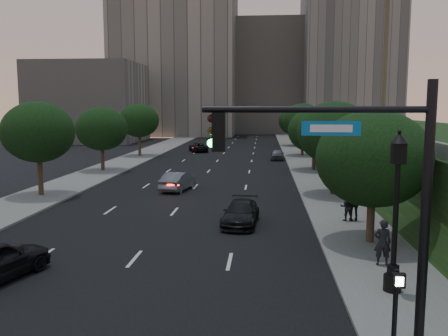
# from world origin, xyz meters

# --- Properties ---
(ground) EXTENTS (160.00, 160.00, 0.00)m
(ground) POSITION_xyz_m (0.00, 0.00, 0.00)
(ground) COLOR black
(ground) RESTS_ON ground
(road_surface) EXTENTS (16.00, 140.00, 0.02)m
(road_surface) POSITION_xyz_m (0.00, 30.00, 0.01)
(road_surface) COLOR black
(road_surface) RESTS_ON ground
(sidewalk_right) EXTENTS (4.50, 140.00, 0.15)m
(sidewalk_right) POSITION_xyz_m (10.25, 30.00, 0.07)
(sidewalk_right) COLOR slate
(sidewalk_right) RESTS_ON ground
(sidewalk_left) EXTENTS (4.50, 140.00, 0.15)m
(sidewalk_left) POSITION_xyz_m (-10.25, 30.00, 0.07)
(sidewalk_left) COLOR slate
(sidewalk_left) RESTS_ON ground
(parapet_wall) EXTENTS (0.35, 90.00, 0.70)m
(parapet_wall) POSITION_xyz_m (13.50, 28.00, 4.35)
(parapet_wall) COLOR slate
(parapet_wall) RESTS_ON embankment
(office_block_left) EXTENTS (26.00, 20.00, 32.00)m
(office_block_left) POSITION_xyz_m (-14.00, 92.00, 16.00)
(office_block_left) COLOR gray
(office_block_left) RESTS_ON ground
(office_block_mid) EXTENTS (22.00, 18.00, 26.00)m
(office_block_mid) POSITION_xyz_m (6.00, 102.00, 13.00)
(office_block_mid) COLOR #A09C93
(office_block_mid) RESTS_ON ground
(office_block_right) EXTENTS (20.00, 22.00, 36.00)m
(office_block_right) POSITION_xyz_m (24.00, 96.00, 18.00)
(office_block_right) COLOR gray
(office_block_right) RESTS_ON ground
(office_block_filler) EXTENTS (18.00, 16.00, 14.00)m
(office_block_filler) POSITION_xyz_m (-26.00, 70.00, 7.00)
(office_block_filler) COLOR #A09C93
(office_block_filler) RESTS_ON ground
(tree_right_a) EXTENTS (5.20, 5.20, 6.24)m
(tree_right_a) POSITION_xyz_m (10.30, 8.00, 4.02)
(tree_right_a) COLOR #38281C
(tree_right_a) RESTS_ON ground
(tree_right_b) EXTENTS (5.20, 5.20, 6.74)m
(tree_right_b) POSITION_xyz_m (10.30, 20.00, 4.52)
(tree_right_b) COLOR #38281C
(tree_right_b) RESTS_ON ground
(tree_right_c) EXTENTS (5.20, 5.20, 6.24)m
(tree_right_c) POSITION_xyz_m (10.30, 33.00, 4.02)
(tree_right_c) COLOR #38281C
(tree_right_c) RESTS_ON ground
(tree_right_d) EXTENTS (5.20, 5.20, 6.74)m
(tree_right_d) POSITION_xyz_m (10.30, 47.00, 4.52)
(tree_right_d) COLOR #38281C
(tree_right_d) RESTS_ON ground
(tree_right_e) EXTENTS (5.20, 5.20, 6.24)m
(tree_right_e) POSITION_xyz_m (10.30, 62.00, 4.02)
(tree_right_e) COLOR #38281C
(tree_right_e) RESTS_ON ground
(tree_left_b) EXTENTS (5.00, 5.00, 6.71)m
(tree_left_b) POSITION_xyz_m (-10.30, 18.00, 4.58)
(tree_left_b) COLOR #38281C
(tree_left_b) RESTS_ON ground
(tree_left_c) EXTENTS (5.00, 5.00, 6.34)m
(tree_left_c) POSITION_xyz_m (-10.30, 31.00, 4.21)
(tree_left_c) COLOR #38281C
(tree_left_c) RESTS_ON ground
(tree_left_d) EXTENTS (5.00, 5.00, 6.71)m
(tree_left_d) POSITION_xyz_m (-10.30, 45.00, 4.58)
(tree_left_d) COLOR #38281C
(tree_left_d) RESTS_ON ground
(traffic_signal_mast) EXTENTS (5.68, 0.56, 7.00)m
(traffic_signal_mast) POSITION_xyz_m (8.15, -2.29, 3.67)
(traffic_signal_mast) COLOR black
(traffic_signal_mast) RESTS_ON ground
(street_lamp) EXTENTS (0.64, 0.64, 5.62)m
(street_lamp) POSITION_xyz_m (9.75, 2.05, 2.63)
(street_lamp) COLOR black
(street_lamp) RESTS_ON ground
(pedestrian_signal) EXTENTS (0.30, 0.33, 2.50)m
(pedestrian_signal) POSITION_xyz_m (8.55, -2.65, 1.57)
(pedestrian_signal) COLOR black
(pedestrian_signal) RESTS_ON ground
(sedan_mid_left) EXTENTS (2.31, 4.51, 1.42)m
(sedan_mid_left) POSITION_xyz_m (-1.09, 21.41, 0.71)
(sedan_mid_left) COLOR slate
(sedan_mid_left) RESTS_ON ground
(sedan_far_left) EXTENTS (3.43, 5.05, 1.28)m
(sedan_far_left) POSITION_xyz_m (-3.77, 51.89, 0.64)
(sedan_far_left) COLOR black
(sedan_far_left) RESTS_ON ground
(sedan_near_right) EXTENTS (2.09, 4.50, 1.27)m
(sedan_near_right) POSITION_xyz_m (4.16, 11.25, 0.64)
(sedan_near_right) COLOR black
(sedan_near_right) RESTS_ON ground
(sedan_far_right) EXTENTS (1.67, 3.96, 1.34)m
(sedan_far_right) POSITION_xyz_m (7.00, 42.80, 0.67)
(sedan_far_right) COLOR #4B4E53
(sedan_far_right) RESTS_ON ground
(pedestrian_a) EXTENTS (0.70, 0.49, 1.83)m
(pedestrian_a) POSITION_xyz_m (10.05, 4.71, 1.07)
(pedestrian_a) COLOR black
(pedestrian_a) RESTS_ON sidewalk_right
(pedestrian_b) EXTENTS (0.78, 0.63, 1.53)m
(pedestrian_b) POSITION_xyz_m (9.93, 12.05, 0.91)
(pedestrian_b) COLOR black
(pedestrian_b) RESTS_ON sidewalk_right
(pedestrian_c) EXTENTS (1.17, 0.58, 1.93)m
(pedestrian_c) POSITION_xyz_m (10.32, 12.02, 1.11)
(pedestrian_c) COLOR black
(pedestrian_c) RESTS_ON sidewalk_right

